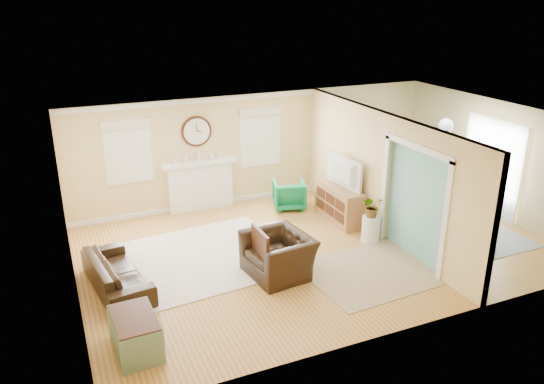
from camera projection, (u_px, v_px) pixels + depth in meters
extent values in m
plane|color=#A5692E|center=(314.00, 247.00, 10.62)|extent=(9.00, 9.00, 0.00)
cube|color=#DCB574|center=(258.00, 147.00, 12.73)|extent=(9.00, 0.02, 2.60)
cube|color=#DCB574|center=(415.00, 252.00, 7.59)|extent=(9.00, 0.02, 2.60)
cube|color=#DCB574|center=(68.00, 225.00, 8.48)|extent=(0.02, 6.00, 2.60)
cube|color=#DCB574|center=(494.00, 159.00, 11.84)|extent=(0.02, 6.00, 2.60)
cube|color=white|center=(319.00, 120.00, 9.70)|extent=(9.00, 6.00, 0.02)
cube|color=#DCB574|center=(346.00, 158.00, 11.92)|extent=(0.12, 3.20, 2.60)
cube|color=#DCB574|center=(471.00, 222.00, 8.58)|extent=(0.12, 1.00, 2.60)
cube|color=#DCB574|center=(422.00, 136.00, 9.39)|extent=(0.12, 1.80, 0.40)
cube|color=white|center=(384.00, 189.00, 10.59)|extent=(0.04, 0.12, 2.20)
cube|color=white|center=(445.00, 223.00, 9.05)|extent=(0.04, 0.12, 2.20)
cube|color=white|center=(418.00, 147.00, 9.43)|extent=(0.04, 1.92, 0.12)
cube|color=#6DA9A8|center=(385.00, 176.00, 10.75)|extent=(0.02, 6.00, 2.60)
cube|color=white|center=(200.00, 187.00, 12.33)|extent=(1.50, 0.24, 1.10)
cube|color=white|center=(199.00, 163.00, 12.10)|extent=(1.70, 0.30, 0.08)
cube|color=black|center=(199.00, 187.00, 12.44)|extent=(0.85, 0.02, 0.75)
cube|color=gold|center=(201.00, 192.00, 12.37)|extent=(0.85, 0.02, 0.62)
cylinder|color=#3F1F0F|center=(196.00, 131.00, 11.95)|extent=(0.70, 0.06, 0.70)
cylinder|color=silver|center=(197.00, 132.00, 11.92)|extent=(0.60, 0.01, 0.60)
cube|color=black|center=(197.00, 127.00, 11.88)|extent=(0.02, 0.01, 0.20)
cube|color=black|center=(199.00, 131.00, 11.94)|extent=(0.12, 0.01, 0.02)
cube|color=white|center=(128.00, 152.00, 11.49)|extent=(0.90, 0.03, 1.30)
cube|color=white|center=(128.00, 152.00, 11.46)|extent=(1.00, 0.04, 1.40)
cube|color=beige|center=(125.00, 124.00, 11.21)|extent=(1.05, 0.10, 0.18)
cube|color=white|center=(260.00, 137.00, 12.65)|extent=(0.90, 0.03, 1.30)
cube|color=white|center=(260.00, 137.00, 12.62)|extent=(1.00, 0.04, 1.40)
cube|color=beige|center=(261.00, 112.00, 12.36)|extent=(1.05, 0.10, 0.18)
cube|color=white|center=(492.00, 167.00, 11.90)|extent=(0.03, 1.60, 2.10)
cube|color=white|center=(491.00, 168.00, 11.89)|extent=(0.03, 1.70, 2.20)
cylinder|color=gold|center=(447.00, 114.00, 10.88)|extent=(0.02, 0.02, 0.30)
sphere|color=white|center=(446.00, 126.00, 10.96)|extent=(0.30, 0.30, 0.30)
cube|color=beige|center=(204.00, 257.00, 10.20)|extent=(3.43, 3.05, 0.02)
cube|color=tan|center=(371.00, 271.00, 9.68)|extent=(2.47, 2.07, 0.01)
cube|color=gray|center=(438.00, 227.00, 11.53)|extent=(2.62, 3.28, 0.01)
imported|color=black|center=(117.00, 273.00, 9.07)|extent=(1.02, 2.03, 0.57)
imported|color=black|center=(278.00, 255.00, 9.48)|extent=(1.16, 1.29, 0.76)
imported|color=#008042|center=(289.00, 194.00, 12.46)|extent=(0.90, 0.91, 0.67)
cube|color=gray|center=(136.00, 334.00, 7.47)|extent=(0.63, 0.99, 0.54)
cube|color=#3F1F0F|center=(134.00, 317.00, 7.37)|extent=(0.60, 0.94, 0.02)
cube|color=#9E663F|center=(339.00, 204.00, 11.74)|extent=(0.47, 1.41, 0.80)
cube|color=#3F1F0F|center=(340.00, 206.00, 11.24)|extent=(0.01, 0.37, 0.22)
cube|color=#3F1F0F|center=(339.00, 217.00, 11.33)|extent=(0.01, 0.37, 0.22)
cube|color=#3F1F0F|center=(330.00, 199.00, 11.60)|extent=(0.01, 0.37, 0.22)
cube|color=#3F1F0F|center=(330.00, 210.00, 11.69)|extent=(0.01, 0.37, 0.22)
cube|color=#3F1F0F|center=(321.00, 193.00, 11.96)|extent=(0.01, 0.37, 0.22)
cube|color=#3F1F0F|center=(320.00, 204.00, 12.05)|extent=(0.01, 0.37, 0.22)
imported|color=black|center=(340.00, 172.00, 11.47)|extent=(0.28, 1.17, 0.67)
cylinder|color=white|center=(371.00, 229.00, 10.80)|extent=(0.37, 0.37, 0.54)
imported|color=#337F33|center=(372.00, 206.00, 10.62)|extent=(0.43, 0.38, 0.45)
imported|color=#3F1F0F|center=(440.00, 214.00, 11.42)|extent=(1.36, 1.91, 0.61)
cube|color=gray|center=(408.00, 191.00, 12.40)|extent=(0.48, 0.48, 0.05)
cube|color=gray|center=(409.00, 182.00, 12.32)|extent=(0.39, 0.15, 0.47)
cylinder|color=black|center=(406.00, 197.00, 12.69)|extent=(0.03, 0.03, 0.40)
cylinder|color=black|center=(417.00, 201.00, 12.46)|extent=(0.03, 0.03, 0.40)
cylinder|color=black|center=(397.00, 200.00, 12.50)|extent=(0.03, 0.03, 0.40)
cylinder|color=black|center=(408.00, 204.00, 12.27)|extent=(0.03, 0.03, 0.40)
cube|color=gray|center=(479.00, 226.00, 10.39)|extent=(0.49, 0.49, 0.05)
cube|color=gray|center=(481.00, 213.00, 10.29)|extent=(0.46, 0.09, 0.55)
cylinder|color=black|center=(478.00, 244.00, 10.25)|extent=(0.03, 0.03, 0.46)
cylinder|color=black|center=(463.00, 236.00, 10.56)|extent=(0.03, 0.03, 0.46)
cylinder|color=black|center=(491.00, 240.00, 10.41)|extent=(0.03, 0.03, 0.46)
cylinder|color=black|center=(476.00, 233.00, 10.72)|extent=(0.03, 0.03, 0.46)
cube|color=white|center=(415.00, 212.00, 11.18)|extent=(0.42, 0.42, 0.05)
cube|color=white|center=(416.00, 201.00, 11.09)|extent=(0.06, 0.41, 0.49)
cylinder|color=black|center=(403.00, 221.00, 11.35)|extent=(0.03, 0.03, 0.41)
cylinder|color=black|center=(416.00, 218.00, 11.47)|extent=(0.03, 0.03, 0.41)
cylinder|color=black|center=(412.00, 226.00, 11.06)|extent=(0.03, 0.03, 0.41)
cylinder|color=black|center=(425.00, 224.00, 11.18)|extent=(0.03, 0.03, 0.41)
cube|color=gray|center=(467.00, 206.00, 11.55)|extent=(0.48, 0.48, 0.05)
cube|color=gray|center=(468.00, 197.00, 11.47)|extent=(0.16, 0.38, 0.46)
cylinder|color=black|center=(476.00, 216.00, 11.61)|extent=(0.03, 0.03, 0.39)
cylinder|color=black|center=(468.00, 220.00, 11.42)|extent=(0.03, 0.03, 0.39)
cylinder|color=black|center=(463.00, 212.00, 11.83)|extent=(0.03, 0.03, 0.39)
cylinder|color=black|center=(455.00, 215.00, 11.65)|extent=(0.03, 0.03, 0.39)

